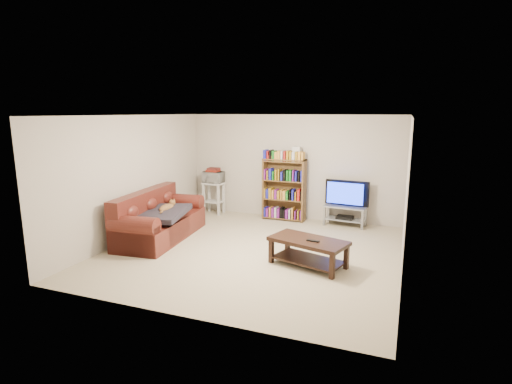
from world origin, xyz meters
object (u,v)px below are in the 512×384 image
at_px(sofa, 158,222).
at_px(coffee_table, 308,247).
at_px(bookshelf, 284,189).
at_px(tv_stand, 345,212).

distance_m(sofa, coffee_table, 3.15).
distance_m(coffee_table, bookshelf, 2.87).
xyz_separation_m(sofa, coffee_table, (3.13, -0.39, -0.02)).
bearing_deg(bookshelf, sofa, -130.28).
distance_m(tv_stand, bookshelf, 1.47).
height_order(sofa, tv_stand, sofa).
relative_size(sofa, coffee_table, 1.67).
height_order(tv_stand, bookshelf, bookshelf).
bearing_deg(bookshelf, tv_stand, 0.23).
relative_size(coffee_table, bookshelf, 0.96).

